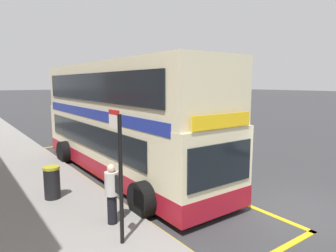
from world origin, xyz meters
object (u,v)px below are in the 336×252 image
at_px(double_decker_bus, 121,123).
at_px(parked_car_maroon_distant, 83,111).
at_px(bus_stop_sign, 119,168).
at_px(litter_bin, 52,182).
at_px(pedestrian_waiting_near_sign, 112,192).

distance_m(double_decker_bus, parked_car_maroon_distant, 19.49).
bearing_deg(double_decker_bus, bus_stop_sign, -117.54).
distance_m(parked_car_maroon_distant, litter_bin, 21.85).
bearing_deg(litter_bin, bus_stop_sign, -81.34).
bearing_deg(pedestrian_waiting_near_sign, double_decker_bus, 59.82).
bearing_deg(litter_bin, pedestrian_waiting_near_sign, -73.57).
height_order(bus_stop_sign, pedestrian_waiting_near_sign, bus_stop_sign).
relative_size(bus_stop_sign, parked_car_maroon_distant, 0.70).
relative_size(double_decker_bus, pedestrian_waiting_near_sign, 7.15).
xyz_separation_m(double_decker_bus, bus_stop_sign, (-2.59, -4.96, -0.23)).
height_order(bus_stop_sign, parked_car_maroon_distant, bus_stop_sign).
height_order(parked_car_maroon_distant, pedestrian_waiting_near_sign, pedestrian_waiting_near_sign).
distance_m(double_decker_bus, pedestrian_waiting_near_sign, 4.81).
xyz_separation_m(double_decker_bus, litter_bin, (-3.12, -1.45, -1.42)).
xyz_separation_m(parked_car_maroon_distant, pedestrian_waiting_near_sign, (-7.62, -22.78, 0.17)).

